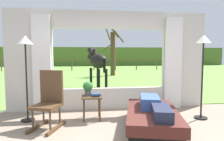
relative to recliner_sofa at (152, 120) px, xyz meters
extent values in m
cube|color=beige|center=(-2.61, 1.68, 1.06)|extent=(1.15, 0.12, 2.55)
cube|color=beige|center=(1.44, 1.68, 1.06)|extent=(1.15, 0.12, 2.55)
cube|color=beige|center=(-0.59, 1.68, 0.06)|extent=(2.90, 0.12, 0.55)
cube|color=beige|center=(-0.59, 1.68, 2.11)|extent=(2.90, 0.12, 0.45)
cube|color=silver|center=(-2.28, 1.54, 0.98)|extent=(0.44, 0.10, 2.40)
cube|color=silver|center=(1.10, 1.54, 0.98)|extent=(0.44, 0.10, 2.40)
cube|color=olive|center=(-0.59, 12.58, -0.21)|extent=(36.00, 21.68, 0.02)
cube|color=#4D672A|center=(-0.59, 22.42, 0.98)|extent=(36.00, 2.00, 2.40)
cube|color=black|center=(0.00, 0.00, -0.10)|extent=(1.18, 1.72, 0.24)
cube|color=#471E19|center=(0.00, 0.00, 0.11)|extent=(1.28, 1.87, 0.18)
cube|color=#334C8C|center=(0.00, 0.15, 0.31)|extent=(0.47, 0.66, 0.22)
cube|color=#1E2338|center=(0.00, -0.44, 0.29)|extent=(0.43, 0.73, 0.18)
sphere|color=tan|center=(0.00, 0.52, 0.31)|extent=(0.20, 0.20, 0.20)
cube|color=#4C331E|center=(-1.96, 0.41, 0.22)|extent=(0.61, 0.61, 0.06)
cube|color=#4C331E|center=(-1.89, 0.61, 0.56)|extent=(0.47, 0.22, 0.68)
cube|color=#4C331E|center=(-2.15, 0.48, -0.19)|extent=(0.29, 0.66, 0.06)
cube|color=#4C331E|center=(-1.77, 0.34, -0.19)|extent=(0.29, 0.66, 0.06)
cylinder|color=#4C331E|center=(-2.19, 0.30, 0.02)|extent=(0.04, 0.04, 0.38)
cylinder|color=#4C331E|center=(-1.85, 0.18, 0.02)|extent=(0.04, 0.04, 0.38)
cylinder|color=#4C331E|center=(-2.07, 0.64, 0.02)|extent=(0.04, 0.04, 0.38)
cylinder|color=#4C331E|center=(-1.73, 0.52, 0.02)|extent=(0.04, 0.04, 0.38)
cube|color=#4C331E|center=(-1.09, 0.86, 0.29)|extent=(0.44, 0.44, 0.03)
cylinder|color=#4C331E|center=(-1.26, 0.69, 0.03)|extent=(0.04, 0.04, 0.49)
cylinder|color=#4C331E|center=(-0.92, 0.69, 0.03)|extent=(0.04, 0.04, 0.49)
cylinder|color=#4C331E|center=(-1.26, 1.03, 0.03)|extent=(0.04, 0.04, 0.49)
cylinder|color=#4C331E|center=(-0.92, 1.03, 0.03)|extent=(0.04, 0.04, 0.49)
cylinder|color=#4C5156|center=(-1.17, 0.92, 0.36)|extent=(0.14, 0.14, 0.12)
sphere|color=#2D6B2D|center=(-1.17, 0.92, 0.51)|extent=(0.22, 0.22, 0.22)
cube|color=black|center=(-1.00, 0.80, 0.32)|extent=(0.16, 0.13, 0.03)
cube|color=#23478C|center=(-0.99, 0.80, 0.35)|extent=(0.17, 0.11, 0.03)
cylinder|color=black|center=(-2.47, 0.94, -0.20)|extent=(0.28, 0.28, 0.03)
cylinder|color=black|center=(-2.47, 0.94, 0.61)|extent=(0.04, 0.04, 1.65)
cone|color=white|center=(-2.47, 0.94, 1.52)|extent=(0.32, 0.32, 0.18)
cylinder|color=black|center=(1.34, 0.60, -0.20)|extent=(0.28, 0.28, 0.03)
cylinder|color=black|center=(1.34, 0.60, 0.62)|extent=(0.04, 0.04, 1.68)
cone|color=white|center=(1.34, 0.60, 1.55)|extent=(0.32, 0.32, 0.18)
ellipsoid|color=black|center=(-0.74, 4.54, 0.95)|extent=(0.95, 1.36, 0.60)
cylinder|color=black|center=(-0.97, 5.18, 1.26)|extent=(0.45, 0.65, 0.53)
ellipsoid|color=black|center=(-1.05, 5.41, 1.41)|extent=(0.35, 0.52, 0.24)
cube|color=black|center=(-0.94, 5.11, 1.29)|extent=(0.22, 0.43, 0.32)
cylinder|color=black|center=(-0.53, 3.98, 0.80)|extent=(0.13, 0.13, 0.55)
cylinder|color=black|center=(-1.03, 4.88, 0.23)|extent=(0.11, 0.11, 0.85)
cylinder|color=black|center=(-0.73, 4.99, 0.23)|extent=(0.11, 0.11, 0.85)
cylinder|color=black|center=(-0.75, 4.09, 0.23)|extent=(0.11, 0.11, 0.85)
cylinder|color=black|center=(-0.44, 4.20, 0.23)|extent=(0.11, 0.11, 0.85)
cylinder|color=#4C3823|center=(0.54, 9.70, 1.27)|extent=(0.32, 0.32, 2.93)
cylinder|color=#47331E|center=(0.92, 9.41, 2.41)|extent=(0.85, 1.06, 0.72)
cylinder|color=#47331E|center=(0.55, 9.36, 2.74)|extent=(0.69, 0.12, 0.83)
cylinder|color=#47331E|center=(0.21, 9.59, 2.60)|extent=(0.30, 0.68, 0.85)
cylinder|color=#47331E|center=(0.32, 10.02, 1.82)|extent=(0.89, 0.66, 0.61)
cylinder|color=brown|center=(-8.59, 14.44, 0.35)|extent=(0.10, 0.10, 1.10)
cylinder|color=brown|center=(-6.59, 14.44, 0.35)|extent=(0.10, 0.10, 1.10)
cylinder|color=brown|center=(-4.59, 14.44, 0.35)|extent=(0.10, 0.10, 1.10)
cylinder|color=brown|center=(-2.59, 14.44, 0.35)|extent=(0.10, 0.10, 1.10)
cylinder|color=brown|center=(-0.59, 14.44, 0.35)|extent=(0.10, 0.10, 1.10)
cylinder|color=brown|center=(1.41, 14.44, 0.35)|extent=(0.10, 0.10, 1.10)
cylinder|color=brown|center=(3.41, 14.44, 0.35)|extent=(0.10, 0.10, 1.10)
cylinder|color=brown|center=(5.41, 14.44, 0.35)|extent=(0.10, 0.10, 1.10)
cylinder|color=brown|center=(7.41, 14.44, 0.35)|extent=(0.10, 0.10, 1.10)
cube|color=brown|center=(-0.59, 14.44, 0.75)|extent=(16.00, 0.06, 0.08)
camera|label=1|loc=(-1.17, -3.35, 1.21)|focal=31.00mm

